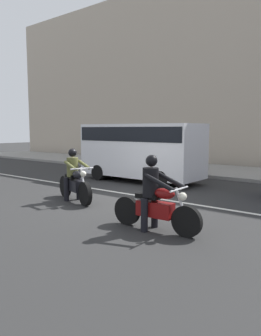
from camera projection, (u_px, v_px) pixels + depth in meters
ground_plane at (115, 199)px, 10.11m from camera, size 80.00×80.00×0.00m
sidewalk_slab at (223, 171)px, 16.29m from camera, size 40.00×4.40×0.14m
building_facade at (251, 66)px, 18.28m from camera, size 40.00×1.40×11.18m
lane_marking_stripe at (122, 193)px, 11.11m from camera, size 18.00×0.14×0.01m
motorcycle_with_rider_olive at (74, 180)px, 9.83m from camera, size 2.06×0.90×1.57m
motorcycle_with_rider_black_leather at (155, 200)px, 6.96m from camera, size 2.12×0.70×1.61m
parked_van_white at (141, 148)px, 13.50m from camera, size 5.07×1.96×2.34m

